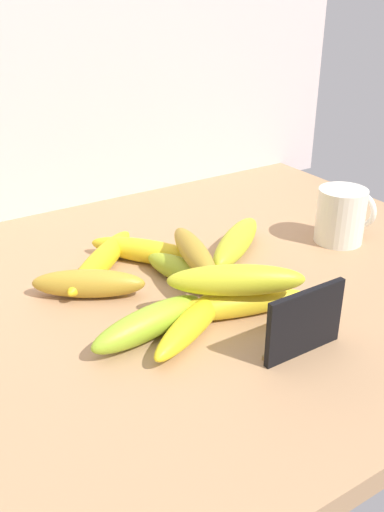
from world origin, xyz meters
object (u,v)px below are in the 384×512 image
at_px(chalkboard_sign, 304,324).
at_px(banana_6, 235,305).
at_px(coffee_mug, 342,215).
at_px(banana_3, 195,321).
at_px(banana_9, 194,252).
at_px(banana_8, 236,280).
at_px(banana_7, 236,242).
at_px(banana_2, 148,251).
at_px(banana_0, 88,284).
at_px(banana_4, 101,261).
at_px(banana_1, 186,272).
at_px(banana_5, 149,323).

distance_m(chalkboard_sign, banana_6, 0.11).
xyz_separation_m(coffee_mug, banana_6, (-0.29, -0.09, -0.03)).
distance_m(chalkboard_sign, banana_3, 0.13).
distance_m(banana_3, banana_9, 0.12).
bearing_deg(banana_8, banana_7, 52.99).
bearing_deg(banana_2, banana_0, -158.70).
bearing_deg(banana_6, banana_8, -133.51).
bearing_deg(coffee_mug, banana_4, 163.41).
relative_size(coffee_mug, banana_4, 0.45).
relative_size(banana_1, banana_2, 0.77).
relative_size(banana_1, banana_3, 0.82).
bearing_deg(banana_6, banana_9, 91.86).
bearing_deg(banana_4, banana_2, -9.00).
relative_size(banana_5, banana_6, 0.85).
height_order(banana_3, banana_9, banana_9).
relative_size(banana_4, banana_7, 1.15).
bearing_deg(banana_4, banana_1, -49.63).
bearing_deg(banana_5, banana_6, -8.98).
height_order(chalkboard_sign, banana_4, chalkboard_sign).
height_order(chalkboard_sign, coffee_mug, coffee_mug).
height_order(banana_1, banana_6, banana_1).
bearing_deg(banana_9, banana_8, -89.05).
xyz_separation_m(banana_0, banana_8, (0.14, -0.15, 0.03)).
relative_size(coffee_mug, banana_1, 0.63).
bearing_deg(banana_9, banana_5, -146.52).
height_order(banana_8, banana_9, banana_8).
relative_size(banana_6, banana_9, 1.23).
bearing_deg(coffee_mug, banana_8, -161.65).
height_order(coffee_mug, banana_8, coffee_mug).
relative_size(banana_2, banana_7, 1.07).
bearing_deg(coffee_mug, banana_3, -164.56).
distance_m(banana_5, banana_7, 0.26).
bearing_deg(banana_8, banana_3, -178.60).
height_order(banana_1, banana_7, banana_7).
xyz_separation_m(banana_3, banana_8, (0.06, 0.00, 0.04)).
distance_m(banana_3, banana_6, 0.07).
distance_m(banana_4, banana_8, 0.23).
xyz_separation_m(banana_4, banana_8, (0.09, -0.21, 0.04)).
xyz_separation_m(banana_2, banana_5, (-0.10, -0.18, 0.00)).
bearing_deg(banana_0, banana_7, -0.94).
distance_m(banana_1, banana_9, 0.04).
bearing_deg(banana_9, coffee_mug, -0.08).
height_order(banana_6, banana_7, banana_7).
bearing_deg(banana_2, chalkboard_sign, -82.32).
height_order(banana_1, banana_3, banana_1).
relative_size(banana_0, banana_8, 0.89).
bearing_deg(banana_9, chalkboard_sign, -83.62).
bearing_deg(banana_3, banana_1, 62.90).
bearing_deg(banana_3, banana_2, 77.67).
bearing_deg(banana_1, chalkboard_sign, -82.47).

